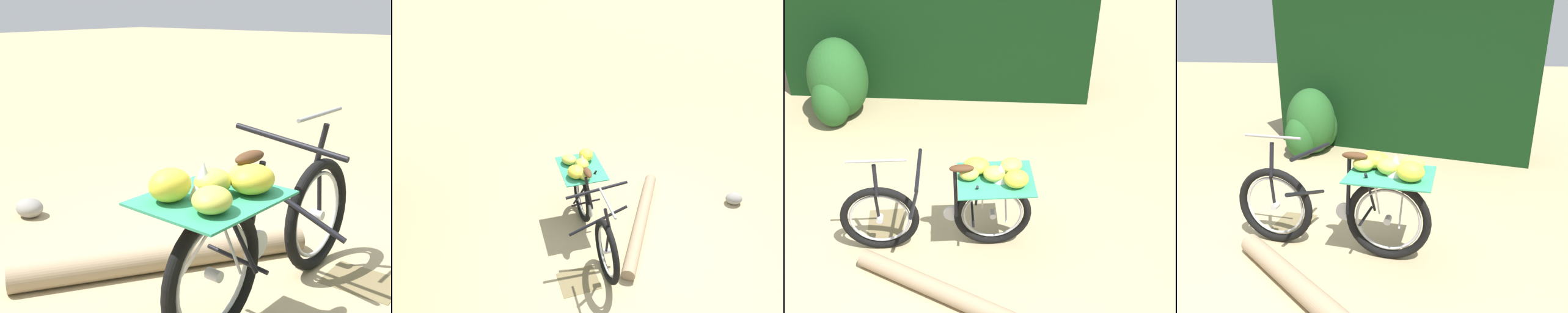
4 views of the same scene
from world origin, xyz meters
The scene contains 5 objects.
ground_plane centered at (0.00, 0.00, 0.00)m, with size 60.00×60.00×0.00m, color tan.
bicycle centered at (-0.19, 0.38, 0.51)m, with size 0.71×1.79×1.03m.
fallen_log centered at (0.52, 0.34, 0.08)m, with size 0.16×0.16×1.94m, color #9E8466.
path_stone centered at (1.98, 0.34, 0.08)m, with size 0.24×0.20×0.15m, color gray.
leaf_litter_patch centered at (-0.55, -0.30, 0.00)m, with size 0.44×0.36×0.01m, color olive.
Camera 2 is at (-1.37, -3.11, 3.50)m, focal length 35.26 mm.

